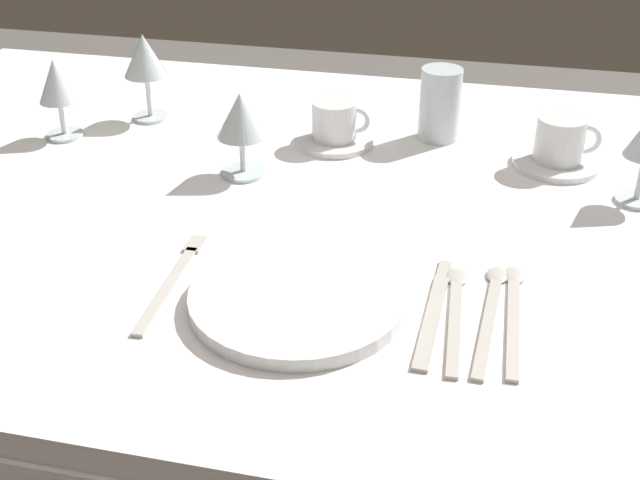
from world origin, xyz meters
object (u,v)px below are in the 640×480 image
Objects in this scene: coffee_cup_left at (336,120)px; wine_glass_far at (145,59)px; spoon_dessert at (492,305)px; dinner_knife at (433,313)px; coffee_cup_right at (561,139)px; dinner_plate at (297,298)px; drink_tumbler at (440,104)px; spoon_tea at (514,305)px; wine_glass_right at (241,119)px; wine_glass_centre at (57,85)px; fork_outer at (174,277)px; spoon_soup at (456,305)px.

wine_glass_far is (-0.35, 0.04, 0.07)m from coffee_cup_left.
spoon_dessert is at bearing -56.81° from coffee_cup_left.
dinner_knife is 0.48m from coffee_cup_right.
coffee_cup_right is at bearing 71.87° from dinner_knife.
dinner_plate is 0.55m from drink_tumbler.
wine_glass_far is at bearing 138.56° from dinner_knife.
wine_glass_right reaches higher than spoon_tea.
wine_glass_centre is at bearing 167.88° from wine_glass_right.
dinner_plate is 0.16m from dinner_knife.
fork_outer is 0.42m from spoon_tea.
dinner_plate is at bearing -168.51° from spoon_tea.
dinner_plate is 1.14× the size of fork_outer.
spoon_dessert is 0.49m from wine_glass_right.
spoon_soup and spoon_dessert have the same top height.
spoon_dessert is at bearing -35.30° from wine_glass_right.
coffee_cup_left is at bearing -5.82° from wine_glass_far.
spoon_dessert is at bearing -168.34° from spoon_tea.
spoon_tea is 1.72× the size of wine_glass_right.
fork_outer is (-0.16, 0.02, -0.01)m from dinner_plate.
wine_glass_far is at bearing 174.18° from coffee_cup_left.
spoon_soup is 1.79× the size of drink_tumbler.
dinner_plate is 1.89× the size of wine_glass_centre.
coffee_cup_left is at bearing -159.39° from drink_tumbler.
wine_glass_right is (-0.12, -0.15, 0.05)m from coffee_cup_left.
wine_glass_centre is at bearing 154.42° from spoon_dessert.
dinner_plate is at bearing -123.47° from coffee_cup_right.
drink_tumbler is at bearing 106.08° from spoon_tea.
spoon_tea is (0.41, 0.03, 0.00)m from fork_outer.
spoon_dessert is 0.51m from coffee_cup_left.
drink_tumbler is (0.11, 0.54, 0.05)m from dinner_plate.
fork_outer is 0.47m from coffee_cup_left.
spoon_soup is 1.60× the size of wine_glass_centre.
dinner_knife is 1.03× the size of spoon_soup.
coffee_cup_right is 0.71m from wine_glass_far.
spoon_dessert is at bearing -36.45° from wine_glass_far.
wine_glass_far reaches higher than wine_glass_right.
dinner_knife is at bearing -1.00° from fork_outer.
spoon_tea is at bearing -97.92° from coffee_cup_right.
wine_glass_right is (-0.48, -0.14, 0.05)m from coffee_cup_right.
wine_glass_far reaches higher than fork_outer.
spoon_dessert is at bearing 3.98° from fork_outer.
coffee_cup_right is (0.08, 0.42, 0.04)m from spoon_dessert.
coffee_cup_left reaches higher than dinner_plate.
wine_glass_far is (-0.59, 0.47, 0.11)m from spoon_soup.
spoon_dessert is (0.07, 0.03, -0.00)m from dinner_knife.
dinner_plate is 1.13× the size of spoon_tea.
coffee_cup_right is at bearing 73.83° from spoon_soup.
drink_tumbler is (-0.11, 0.49, 0.06)m from spoon_dessert.
wine_glass_right is 0.30m from wine_glass_far.
coffee_cup_left is at bearing 76.55° from fork_outer.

